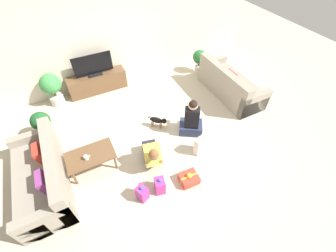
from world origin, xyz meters
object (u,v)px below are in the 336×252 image
(potted_plant_corner_right, at_px, (199,59))
(mug, at_px, (86,158))
(person_kneeling, at_px, (152,154))
(potted_plant_back_left, at_px, (52,87))
(person_sitting, at_px, (191,121))
(tv_console, at_px, (98,83))
(sofa_left, at_px, (44,177))
(gift_box_c, at_px, (160,186))
(potted_plant_corner_left, at_px, (41,123))
(gift_bag_a, at_px, (200,145))
(dog, at_px, (158,121))
(gift_box_a, at_px, (189,178))
(sofa_right, at_px, (230,85))
(tv, at_px, (93,66))
(coffee_table, at_px, (91,156))
(gift_box_b, at_px, (142,193))

(potted_plant_corner_right, distance_m, mug, 4.42)
(person_kneeling, relative_size, mug, 6.49)
(potted_plant_back_left, height_order, person_sitting, person_sitting)
(tv_console, distance_m, mug, 2.73)
(tv_console, distance_m, potted_plant_corner_right, 3.07)
(sofa_left, distance_m, person_kneeling, 2.05)
(potted_plant_back_left, height_order, gift_box_c, potted_plant_back_left)
(mug, bearing_deg, potted_plant_corner_left, 115.59)
(gift_bag_a, bearing_deg, dog, 113.39)
(tv_console, xyz_separation_m, dog, (0.89, -2.07, -0.05))
(tv_console, bearing_deg, person_sitting, -59.57)
(dog, bearing_deg, gift_box_a, -136.35)
(sofa_right, relative_size, gift_bag_a, 4.28)
(potted_plant_corner_right, xyz_separation_m, gift_box_c, (-2.82, -3.13, -0.29))
(potted_plant_corner_left, bearing_deg, gift_box_a, -46.97)
(sofa_right, bearing_deg, sofa_left, 98.56)
(tv, height_order, gift_box_c, tv)
(potted_plant_corner_left, relative_size, person_kneeling, 0.91)
(potted_plant_corner_right, distance_m, gift_bag_a, 3.18)
(sofa_right, bearing_deg, potted_plant_corner_left, 82.61)
(coffee_table, bearing_deg, mug, -137.62)
(gift_box_c, bearing_deg, sofa_left, 150.35)
(gift_box_b, distance_m, mug, 1.26)
(tv_console, height_order, gift_bag_a, tv_console)
(tv_console, bearing_deg, tv, 0.00)
(potted_plant_corner_right, bearing_deg, tv, 171.45)
(potted_plant_back_left, relative_size, gift_box_c, 2.22)
(tv_console, height_order, gift_box_a, tv_console)
(sofa_right, bearing_deg, gift_box_c, 121.18)
(potted_plant_corner_left, bearing_deg, person_sitting, -24.36)
(sofa_left, relative_size, dog, 5.24)
(gift_box_a, distance_m, gift_box_b, 0.94)
(potted_plant_corner_right, bearing_deg, potted_plant_back_left, 174.43)
(sofa_right, distance_m, potted_plant_corner_right, 1.35)
(coffee_table, bearing_deg, potted_plant_back_left, 98.30)
(potted_plant_back_left, xyz_separation_m, person_kneeling, (1.46, -2.91, -0.19))
(potted_plant_corner_right, distance_m, person_sitting, 2.59)
(sofa_left, bearing_deg, gift_box_a, 65.12)
(sofa_left, distance_m, sofa_right, 4.89)
(sofa_left, xyz_separation_m, potted_plant_back_left, (0.53, 2.47, 0.22))
(potted_plant_corner_right, bearing_deg, gift_bag_a, -121.88)
(person_sitting, xyz_separation_m, gift_box_b, (-1.64, -1.03, -0.20))
(tv_console, distance_m, tv, 0.52)
(tv_console, relative_size, gift_box_b, 4.12)
(sofa_right, xyz_separation_m, coffee_table, (-3.95, -0.72, 0.08))
(person_sitting, distance_m, gift_box_a, 1.34)
(coffee_table, distance_m, gift_bag_a, 2.22)
(potted_plant_corner_right, bearing_deg, dog, -143.04)
(gift_bag_a, bearing_deg, gift_box_b, -163.90)
(potted_plant_corner_left, relative_size, gift_box_a, 1.97)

